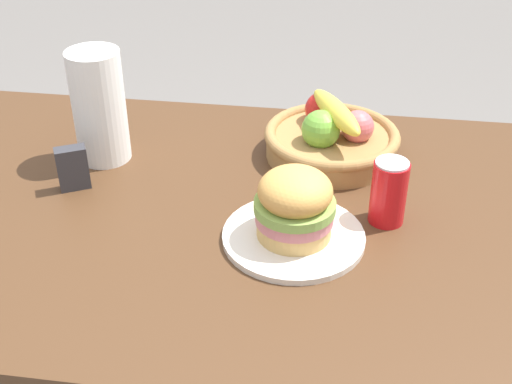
% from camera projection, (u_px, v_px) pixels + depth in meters
% --- Properties ---
extents(dining_table, '(1.40, 0.90, 0.75)m').
position_uv_depth(dining_table, '(233.00, 252.00, 1.35)').
color(dining_table, '#4C301C').
rests_on(dining_table, ground_plane).
extents(plate, '(0.26, 0.26, 0.01)m').
position_uv_depth(plate, '(294.00, 237.00, 1.22)').
color(plate, silver).
rests_on(plate, dining_table).
extents(sandwich, '(0.14, 0.14, 0.13)m').
position_uv_depth(sandwich, '(295.00, 204.00, 1.18)').
color(sandwich, '#DBAD60').
rests_on(sandwich, plate).
extents(soda_can, '(0.07, 0.07, 0.13)m').
position_uv_depth(soda_can, '(389.00, 192.00, 1.24)').
color(soda_can, red).
rests_on(soda_can, dining_table).
extents(fruit_basket, '(0.29, 0.29, 0.14)m').
position_uv_depth(fruit_basket, '(332.00, 137.00, 1.45)').
color(fruit_basket, '#9E7542').
rests_on(fruit_basket, dining_table).
extents(paper_towel_roll, '(0.11, 0.11, 0.24)m').
position_uv_depth(paper_towel_roll, '(99.00, 107.00, 1.40)').
color(paper_towel_roll, white).
rests_on(paper_towel_roll, dining_table).
extents(napkin_holder, '(0.07, 0.05, 0.09)m').
position_uv_depth(napkin_holder, '(73.00, 168.00, 1.34)').
color(napkin_holder, '#333338').
rests_on(napkin_holder, dining_table).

